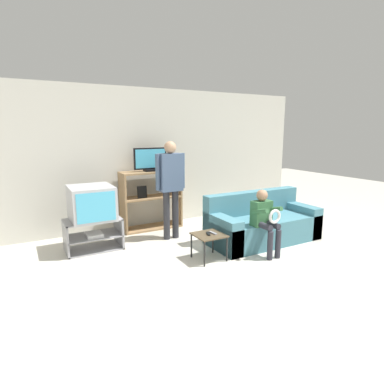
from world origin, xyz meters
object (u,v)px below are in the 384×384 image
television_main (91,203)px  media_shelf (151,199)px  remote_control_black (208,234)px  person_seated_child (265,217)px  person_standing_adult (171,180)px  couch (262,224)px  television_flat (150,160)px  remote_control_white (213,233)px  tv_stand (93,234)px  snack_table (209,238)px

television_main → media_shelf: media_shelf is taller
remote_control_black → person_seated_child: 0.89m
person_standing_adult → couch: bearing=-32.8°
television_flat → person_seated_child: size_ratio=0.64×
remote_control_black → remote_control_white: 0.08m
remote_control_white → media_shelf: bearing=90.6°
remote_control_black → person_standing_adult: (-0.07, 1.09, 0.62)m
tv_stand → person_standing_adult: bearing=-5.1°
media_shelf → remote_control_black: size_ratio=7.73×
media_shelf → tv_stand: bearing=-153.7°
person_standing_adult → remote_control_black: bearing=-86.3°
couch → person_seated_child: bearing=-127.8°
television_main → remote_control_white: 1.90m
person_seated_child → tv_stand: bearing=147.1°
television_flat → person_seated_child: bearing=-63.3°
television_flat → media_shelf: bearing=83.0°
couch → person_standing_adult: 1.70m
couch → media_shelf: bearing=131.7°
remote_control_white → couch: couch is taller
tv_stand → person_standing_adult: size_ratio=0.51×
tv_stand → snack_table: 1.82m
television_flat → remote_control_white: size_ratio=4.32×
remote_control_black → couch: (1.22, 0.26, -0.11)m
television_main → media_shelf: (1.20, 0.59, -0.19)m
snack_table → person_seated_child: (0.83, -0.22, 0.25)m
snack_table → couch: couch is taller
remote_control_black → snack_table: bearing=15.8°
person_seated_child → person_standing_adult: bearing=125.1°
television_flat → remote_control_black: television_flat is taller
television_main → person_seated_child: television_main is taller
tv_stand → television_main: size_ratio=1.25×
tv_stand → person_seated_child: 2.64m
snack_table → person_seated_child: 0.90m
tv_stand → media_shelf: (1.20, 0.59, 0.32)m
television_main → couch: size_ratio=0.36×
television_flat → remote_control_black: (0.15, -1.77, -0.91)m
remote_control_white → tv_stand: bearing=133.1°
remote_control_black → television_main: bearing=158.6°
television_flat → person_standing_adult: person_standing_adult is taller
snack_table → remote_control_black: remote_control_black is taller
television_main → person_seated_child: size_ratio=0.69×
remote_control_white → couch: 1.18m
remote_control_black → remote_control_white: size_ratio=1.00×
media_shelf → snack_table: bearing=-84.8°
television_flat → snack_table: bearing=-84.6°
media_shelf → television_main: bearing=-153.6°
tv_stand → television_flat: (1.20, 0.57, 1.05)m
television_main → television_flat: size_ratio=1.08×
television_flat → remote_control_white: television_flat is taller
television_main → media_shelf: bearing=26.4°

